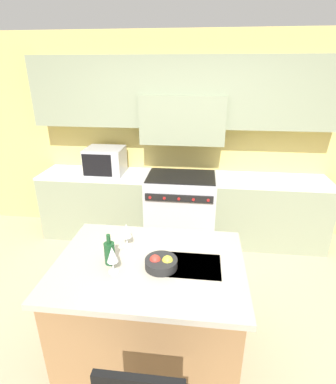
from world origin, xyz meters
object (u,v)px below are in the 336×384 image
(fruit_bowl, at_px, (161,263))
(wine_bottle, at_px, (110,252))
(range_stove, at_px, (181,207))
(wine_glass_far, at_px, (127,231))
(microwave, at_px, (105,161))
(wine_glass_near, at_px, (112,255))

(fruit_bowl, bearing_deg, wine_bottle, 178.95)
(range_stove, relative_size, wine_glass_far, 4.46)
(range_stove, height_order, microwave, microwave)
(fruit_bowl, bearing_deg, range_stove, 90.02)
(range_stove, height_order, wine_bottle, wine_bottle)
(wine_glass_near, relative_size, wine_glass_far, 1.00)
(range_stove, bearing_deg, wine_glass_far, -100.61)
(microwave, xyz_separation_m, wine_glass_far, (0.71, -1.70, -0.06))
(range_stove, xyz_separation_m, wine_bottle, (-0.39, -1.93, 0.52))
(range_stove, bearing_deg, wine_bottle, -101.36)
(wine_bottle, height_order, wine_glass_near, wine_bottle)
(range_stove, xyz_separation_m, fruit_bowl, (0.00, -1.93, 0.47))
(wine_bottle, relative_size, fruit_bowl, 1.02)
(wine_glass_near, bearing_deg, range_stove, 80.67)
(wine_glass_near, xyz_separation_m, fruit_bowl, (0.33, 0.09, -0.10))
(range_stove, distance_m, fruit_bowl, 1.99)
(microwave, relative_size, wine_glass_far, 2.37)
(range_stove, xyz_separation_m, microwave, (-1.03, 0.02, 0.63))
(microwave, height_order, wine_glass_near, microwave)
(wine_bottle, xyz_separation_m, wine_glass_far, (0.07, 0.24, 0.05))
(wine_bottle, height_order, fruit_bowl, wine_bottle)
(microwave, relative_size, wine_bottle, 2.02)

